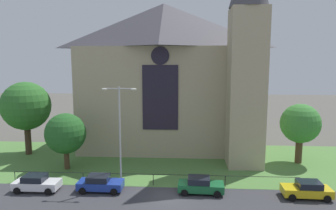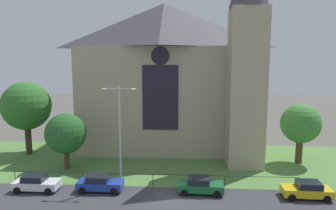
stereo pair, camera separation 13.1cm
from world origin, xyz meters
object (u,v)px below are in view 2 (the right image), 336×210
Objects in this scene: tree_right_far at (301,124)px; parked_car_blue at (100,183)px; tree_left_far at (26,106)px; parked_car_yellow at (307,190)px; streetlamp_near at (120,125)px; parked_car_green at (200,185)px; tree_left_near at (66,134)px; parked_car_white at (36,183)px; church_building at (169,75)px.

tree_right_far is 1.70× the size of parked_car_blue.
tree_left_far is 34.02m from parked_car_yellow.
streetlamp_near is 5.78m from parked_car_blue.
tree_left_far is 25.29m from parked_car_green.
tree_right_far is 15.91m from parked_car_green.
parked_car_blue is at bearing -46.70° from tree_left_near.
streetlamp_near reaches higher than parked_car_blue.
parked_car_white is (6.66, -11.36, -5.63)m from tree_left_far.
parked_car_yellow is at bearing -50.45° from church_building.
church_building is 6.17× the size of parked_car_blue.
parked_car_yellow is (18.88, -0.36, 0.00)m from parked_car_blue.
parked_car_blue is at bearing -156.28° from tree_right_far.
parked_car_white is at bearing -126.01° from church_building.
parked_car_green is (3.79, -15.61, -9.53)m from church_building.
parked_car_blue is (12.67, -11.05, -5.63)m from tree_left_far.
streetlamp_near is 9.51m from parked_car_white.
parked_car_white and parked_car_blue have the same top height.
tree_left_far is 2.25× the size of parked_car_yellow.
parked_car_yellow is at bearing -0.65° from parked_car_blue.
parked_car_yellow is (-2.71, -9.85, -4.03)m from tree_right_far.
parked_car_yellow is at bearing -19.89° from tree_left_far.
tree_left_far is 17.20m from streetlamp_near.
church_building is 2.67× the size of streetlamp_near.
parked_car_white is at bearing -166.47° from streetlamp_near.
church_building is 22.90m from parked_car_yellow.
tree_left_far is at bearing 139.35° from parked_car_blue.
parked_car_yellow is (24.89, -0.06, 0.00)m from parked_car_white.
parked_car_green is (22.08, -10.97, -5.63)m from tree_left_far.
tree_left_near is at bearing 161.53° from parked_car_green.
streetlamp_near is at bearing -33.59° from tree_left_far.
church_building reaches higher than tree_right_far.
church_building is 16.10m from tree_left_near.
parked_car_green is at bearing -76.37° from church_building.
parked_car_white is 6.02m from parked_car_blue.
parked_car_white is at bearing -175.99° from parked_car_green.
tree_right_far is at bearing 19.65° from parked_car_white.
tree_right_far reaches higher than parked_car_white.
parked_car_blue is (6.01, 0.30, 0.00)m from parked_car_white.
parked_car_green is at bearing -142.33° from tree_right_far.
parked_car_green is at bearing 0.94° from parked_car_blue.
parked_car_yellow is at bearing -6.29° from streetlamp_near.
parked_car_white is 0.98× the size of parked_car_green.
tree_left_far is at bearing -18.25° from parked_car_yellow.
tree_left_near is at bearing 149.08° from streetlamp_near.
tree_right_far is 34.34m from tree_left_far.
streetlamp_near reaches higher than tree_right_far.
church_building is at bearing 41.70° from tree_left_near.
parked_car_white is at bearing 1.51° from parked_car_yellow.
parked_car_blue is 0.99× the size of parked_car_green.
church_building reaches higher than tree_left_near.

